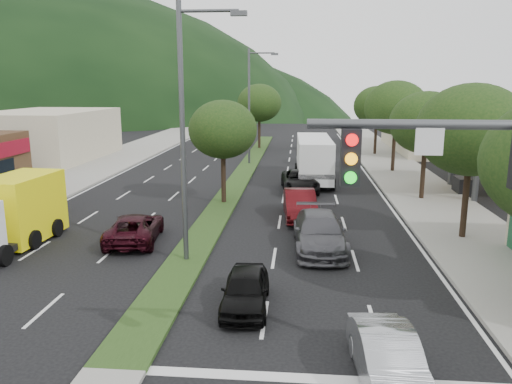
# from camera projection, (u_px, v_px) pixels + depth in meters

# --- Properties ---
(ground) EXTENTS (160.00, 160.00, 0.00)m
(ground) POSITION_uv_depth(u_px,v_px,m) (114.00, 373.00, 12.34)
(ground) COLOR black
(ground) RESTS_ON ground
(sidewalk_right) EXTENTS (5.00, 90.00, 0.15)m
(sidewalk_right) POSITION_uv_depth(u_px,v_px,m) (412.00, 183.00, 35.58)
(sidewalk_right) COLOR gray
(sidewalk_right) RESTS_ON ground
(sidewalk_left) EXTENTS (6.00, 90.00, 0.15)m
(sidewalk_left) POSITION_uv_depth(u_px,v_px,m) (68.00, 178.00, 37.78)
(sidewalk_left) COLOR gray
(sidewalk_left) RESTS_ON ground
(median) EXTENTS (1.60, 56.00, 0.12)m
(median) POSITION_uv_depth(u_px,v_px,m) (243.00, 174.00, 39.58)
(median) COLOR #223915
(median) RESTS_ON ground
(bldg_left_far) EXTENTS (9.00, 14.00, 4.60)m
(bldg_left_far) POSITION_uv_depth(u_px,v_px,m) (48.00, 136.00, 46.59)
(bldg_left_far) COLOR beige
(bldg_left_far) RESTS_ON ground
(bldg_right_far) EXTENTS (10.00, 16.00, 5.20)m
(bldg_right_far) POSITION_uv_depth(u_px,v_px,m) (442.00, 127.00, 52.94)
(bldg_right_far) COLOR beige
(bldg_right_far) RESTS_ON ground
(tree_r_b) EXTENTS (4.80, 4.80, 6.94)m
(tree_r_b) POSITION_uv_depth(u_px,v_px,m) (472.00, 130.00, 21.92)
(tree_r_b) COLOR black
(tree_r_b) RESTS_ON sidewalk_right
(tree_r_c) EXTENTS (4.40, 4.40, 6.48)m
(tree_r_c) POSITION_uv_depth(u_px,v_px,m) (427.00, 123.00, 29.77)
(tree_r_c) COLOR black
(tree_r_c) RESTS_ON sidewalk_right
(tree_r_d) EXTENTS (5.00, 5.00, 7.17)m
(tree_r_d) POSITION_uv_depth(u_px,v_px,m) (396.00, 108.00, 39.41)
(tree_r_d) COLOR black
(tree_r_d) RESTS_ON sidewalk_right
(tree_r_e) EXTENTS (4.60, 4.60, 6.71)m
(tree_r_e) POSITION_uv_depth(u_px,v_px,m) (377.00, 106.00, 49.21)
(tree_r_e) COLOR black
(tree_r_e) RESTS_ON sidewalk_right
(tree_med_near) EXTENTS (4.00, 4.00, 6.02)m
(tree_med_near) POSITION_uv_depth(u_px,v_px,m) (223.00, 130.00, 28.92)
(tree_med_near) COLOR black
(tree_med_near) RESTS_ON median
(tree_med_far) EXTENTS (4.80, 4.80, 6.94)m
(tree_med_far) POSITION_uv_depth(u_px,v_px,m) (259.00, 103.00, 54.11)
(tree_med_far) COLOR black
(tree_med_far) RESTS_ON median
(streetlight_near) EXTENTS (2.60, 0.25, 10.00)m
(streetlight_near) POSITION_uv_depth(u_px,v_px,m) (188.00, 123.00, 18.93)
(streetlight_near) COLOR #47494C
(streetlight_near) RESTS_ON ground
(streetlight_mid) EXTENTS (2.60, 0.25, 10.00)m
(streetlight_mid) POSITION_uv_depth(u_px,v_px,m) (251.00, 101.00, 43.26)
(streetlight_mid) COLOR #47494C
(streetlight_mid) RESTS_ON ground
(sedan_silver) EXTENTS (1.66, 3.99, 1.29)m
(sedan_silver) POSITION_uv_depth(u_px,v_px,m) (388.00, 360.00, 11.78)
(sedan_silver) COLOR #9B9DA2
(sedan_silver) RESTS_ON ground
(suv_maroon) EXTENTS (2.69, 4.84, 1.28)m
(suv_maroon) POSITION_uv_depth(u_px,v_px,m) (135.00, 228.00, 22.59)
(suv_maroon) COLOR black
(suv_maroon) RESTS_ON ground
(car_queue_a) EXTENTS (1.55, 3.64, 1.23)m
(car_queue_a) POSITION_uv_depth(u_px,v_px,m) (245.00, 290.00, 15.86)
(car_queue_a) COLOR black
(car_queue_a) RESTS_ON ground
(car_queue_b) EXTENTS (2.39, 5.41, 1.54)m
(car_queue_b) POSITION_uv_depth(u_px,v_px,m) (319.00, 232.00, 21.48)
(car_queue_b) COLOR #4B4A4F
(car_queue_b) RESTS_ON ground
(car_queue_c) EXTENTS (1.96, 4.70, 1.51)m
(car_queue_c) POSITION_uv_depth(u_px,v_px,m) (300.00, 205.00, 26.42)
(car_queue_c) COLOR #470B0F
(car_queue_c) RESTS_ON ground
(car_queue_d) EXTENTS (2.71, 5.15, 1.38)m
(car_queue_d) POSITION_uv_depth(u_px,v_px,m) (300.00, 181.00, 33.16)
(car_queue_d) COLOR black
(car_queue_d) RESTS_ON ground
(box_truck) EXTENTS (2.67, 6.26, 3.04)m
(box_truck) POSITION_uv_depth(u_px,v_px,m) (13.00, 215.00, 21.76)
(box_truck) COLOR white
(box_truck) RESTS_ON ground
(motorhome) EXTENTS (2.81, 8.40, 3.20)m
(motorhome) POSITION_uv_depth(u_px,v_px,m) (314.00, 158.00, 36.31)
(motorhome) COLOR white
(motorhome) RESTS_ON ground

